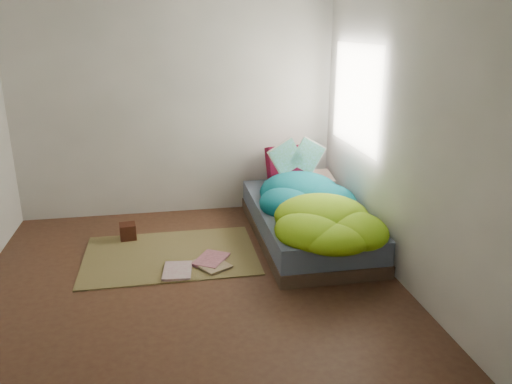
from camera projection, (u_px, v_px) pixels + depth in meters
ground at (190, 282)px, 4.22m from camera, size 3.50×3.50×0.00m
room_walls at (182, 87)px, 3.71m from camera, size 3.54×3.54×2.62m
bed at (306, 222)px, 5.05m from camera, size 1.00×2.00×0.34m
duvet at (314, 198)px, 4.74m from camera, size 0.96×1.84×0.34m
rug at (171, 255)px, 4.71m from camera, size 1.60×1.10×0.01m
pillow_floral at (309, 180)px, 5.64m from camera, size 0.52×0.32×0.12m
pillow_magenta at (286, 165)px, 5.67m from camera, size 0.45×0.20×0.43m
open_book at (298, 147)px, 5.28m from camera, size 0.52×0.16×0.31m
wooden_box at (128, 231)px, 5.03m from camera, size 0.17×0.17×0.16m
floor_book_a at (163, 271)px, 4.35m from camera, size 0.28×0.36×0.03m
floor_book_b at (199, 258)px, 4.60m from camera, size 0.39×0.42×0.03m
floor_book_c at (200, 268)px, 4.40m from camera, size 0.37×0.41×0.03m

